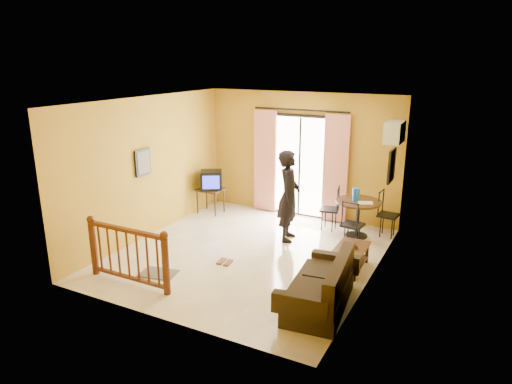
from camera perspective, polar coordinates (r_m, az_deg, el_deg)
The scene contains 19 objects.
ground at distance 8.56m, azimuth -0.95°, elevation -7.71°, with size 5.00×5.00×0.00m, color beige.
room_shell at distance 8.02m, azimuth -1.01°, elevation 3.47°, with size 5.00×5.00×5.00m.
balcony_door at distance 10.28m, azimuth 5.47°, elevation 3.35°, with size 2.25×0.14×2.46m.
tv_table at distance 10.65m, azimuth -5.71°, elevation 0.01°, with size 0.58×0.48×0.58m.
television at distance 10.55m, azimuth -5.62°, elevation 1.51°, with size 0.63×0.62×0.43m.
picture_left at distance 9.14m, azimuth -13.96°, elevation 3.62°, with size 0.05×0.42×0.52m.
dining_table at distance 9.37m, azimuth 12.65°, elevation -2.01°, with size 0.91×0.91×0.76m.
water_jug at distance 9.27m, azimuth 12.40°, elevation -0.31°, with size 0.14×0.14×0.26m, color blue.
serving_tray at distance 9.19m, azimuth 13.52°, elevation -1.33°, with size 0.28×0.18×0.02m, color white.
dining_chairs at distance 9.52m, azimuth 12.28°, elevation -5.54°, with size 1.63×1.31×0.95m.
air_conditioner at distance 9.07m, azimuth 16.89°, elevation 7.17°, with size 0.31×0.60×0.40m.
botanical_print at distance 8.51m, azimuth 16.58°, elevation 3.18°, with size 0.05×0.50×0.60m.
coffee_table at distance 8.03m, azimuth 11.68°, elevation -7.71°, with size 0.49×0.89×0.40m.
bowl at distance 8.01m, azimuth 11.86°, elevation -6.50°, with size 0.19×0.19×0.06m, color brown.
sofa at distance 6.80m, azimuth 8.33°, elevation -11.91°, with size 0.93×1.72×0.78m.
standing_person at distance 8.94m, azimuth 4.12°, elevation -0.50°, with size 0.66×0.43×1.81m, color black.
stair_balustrade at distance 7.55m, azimuth -15.76°, elevation -7.12°, with size 1.63×0.13×1.04m.
doormat at distance 7.98m, azimuth -12.11°, elevation -9.92°, with size 0.60×0.40×0.02m, color #5B5749.
sandals at distance 8.22m, azimuth -3.92°, elevation -8.71°, with size 0.27×0.26×0.03m.
Camera 1 is at (3.72, -6.87, 3.50)m, focal length 32.00 mm.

